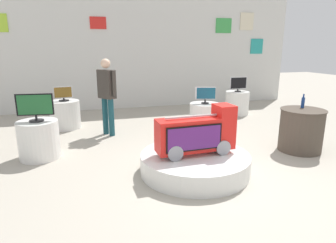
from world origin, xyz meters
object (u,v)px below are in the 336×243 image
(display_pedestal_center_rear, at_px, (205,118))
(display_pedestal_right_rear, at_px, (237,103))
(side_table_round, at_px, (301,130))
(bottle_on_side_table, at_px, (303,102))
(main_display_pedestal, at_px, (195,163))
(shopper_browsing_near_truck, at_px, (107,91))
(tv_on_center_rear, at_px, (205,94))
(tv_on_far_right, at_px, (35,106))
(display_pedestal_left_rear, at_px, (65,115))
(tv_on_right_rear, at_px, (238,84))
(tv_on_left_rear, at_px, (63,94))
(novelty_firetruck_tv, at_px, (197,135))
(display_pedestal_far_right, at_px, (39,140))

(display_pedestal_center_rear, distance_m, display_pedestal_right_rear, 2.10)
(side_table_round, height_order, bottle_on_side_table, bottle_on_side_table)
(bottle_on_side_table, bearing_deg, main_display_pedestal, -168.24)
(side_table_round, distance_m, shopper_browsing_near_truck, 3.88)
(bottle_on_side_table, relative_size, shopper_browsing_near_truck, 0.16)
(tv_on_center_rear, height_order, tv_on_far_right, tv_on_far_right)
(display_pedestal_left_rear, bearing_deg, main_display_pedestal, -57.85)
(main_display_pedestal, xyz_separation_m, tv_on_far_right, (-2.33, 1.30, 0.76))
(main_display_pedestal, height_order, tv_on_right_rear, tv_on_right_rear)
(tv_on_left_rear, height_order, display_pedestal_center_rear, tv_on_left_rear)
(side_table_round, relative_size, bottle_on_side_table, 3.06)
(display_pedestal_right_rear, relative_size, bottle_on_side_table, 2.55)
(display_pedestal_left_rear, xyz_separation_m, tv_on_center_rear, (3.00, -1.21, 0.53))
(main_display_pedestal, bearing_deg, display_pedestal_center_rear, 62.86)
(main_display_pedestal, relative_size, novelty_firetruck_tv, 1.39)
(novelty_firetruck_tv, height_order, display_pedestal_right_rear, novelty_firetruck_tv)
(tv_on_center_rear, xyz_separation_m, bottle_on_side_table, (1.28, -1.48, 0.02))
(novelty_firetruck_tv, relative_size, display_pedestal_right_rear, 1.82)
(tv_on_left_rear, height_order, display_pedestal_far_right, tv_on_left_rear)
(tv_on_left_rear, relative_size, bottle_on_side_table, 1.60)
(display_pedestal_left_rear, height_order, shopper_browsing_near_truck, shopper_browsing_near_truck)
(tv_on_center_rear, relative_size, tv_on_right_rear, 0.85)
(main_display_pedestal, bearing_deg, side_table_round, 9.01)
(tv_on_far_right, distance_m, shopper_browsing_near_truck, 1.64)
(main_display_pedestal, distance_m, side_table_round, 2.25)
(novelty_firetruck_tv, height_order, tv_on_far_right, tv_on_far_right)
(display_pedestal_left_rear, relative_size, display_pedestal_center_rear, 1.01)
(shopper_browsing_near_truck, bearing_deg, display_pedestal_far_right, -140.44)
(tv_on_left_rear, height_order, shopper_browsing_near_truck, shopper_browsing_near_truck)
(display_pedestal_left_rear, height_order, display_pedestal_right_rear, same)
(display_pedestal_center_rear, bearing_deg, display_pedestal_right_rear, 40.84)
(tv_on_center_rear, bearing_deg, tv_on_far_right, -168.92)
(display_pedestal_center_rear, height_order, tv_on_right_rear, tv_on_right_rear)
(tv_on_center_rear, bearing_deg, display_pedestal_left_rear, 157.95)
(display_pedestal_right_rear, distance_m, side_table_round, 3.01)
(side_table_round, distance_m, bottle_on_side_table, 0.50)
(novelty_firetruck_tv, bearing_deg, display_pedestal_far_right, 150.85)
(display_pedestal_center_rear, height_order, tv_on_center_rear, tv_on_center_rear)
(tv_on_left_rear, relative_size, display_pedestal_far_right, 0.61)
(tv_on_center_rear, bearing_deg, novelty_firetruck_tv, -116.61)
(tv_on_left_rear, xyz_separation_m, side_table_round, (4.20, -2.82, -0.42))
(tv_on_center_rear, height_order, shopper_browsing_near_truck, shopper_browsing_near_truck)
(display_pedestal_left_rear, distance_m, tv_on_center_rear, 3.28)
(tv_on_center_rear, height_order, tv_on_right_rear, tv_on_right_rear)
(display_pedestal_right_rear, bearing_deg, display_pedestal_left_rear, -178.00)
(display_pedestal_right_rear, bearing_deg, side_table_round, -97.39)
(novelty_firetruck_tv, distance_m, shopper_browsing_near_truck, 2.62)
(display_pedestal_far_right, bearing_deg, tv_on_far_right, -82.68)
(tv_on_center_rear, distance_m, bottle_on_side_table, 1.96)
(tv_on_left_rear, distance_m, display_pedestal_center_rear, 3.27)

